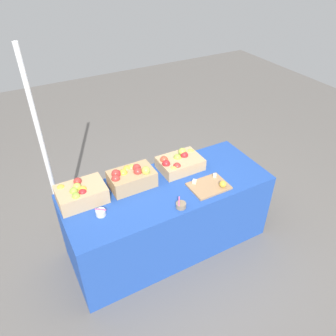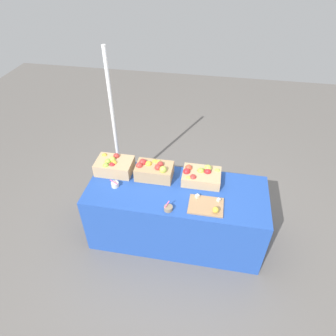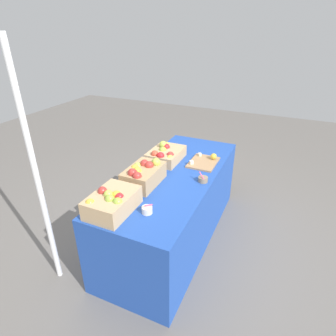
{
  "view_description": "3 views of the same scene",
  "coord_description": "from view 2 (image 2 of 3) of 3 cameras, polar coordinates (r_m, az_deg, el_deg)",
  "views": [
    {
      "loc": [
        -1.1,
        -2.01,
        2.6
      ],
      "look_at": [
        0.01,
        0.01,
        0.93
      ],
      "focal_mm": 34.91,
      "sensor_mm": 36.0,
      "label": 1
    },
    {
      "loc": [
        0.31,
        -2.24,
        2.88
      ],
      "look_at": [
        -0.09,
        -0.03,
        1.04
      ],
      "focal_mm": 31.65,
      "sensor_mm": 36.0,
      "label": 2
    },
    {
      "loc": [
        -2.15,
        -0.91,
        1.99
      ],
      "look_at": [
        -0.09,
        0.01,
        0.84
      ],
      "focal_mm": 30.3,
      "sensor_mm": 36.0,
      "label": 3
    }
  ],
  "objects": [
    {
      "name": "cutting_board_front",
      "position": [
        2.95,
        7.54,
        -7.25
      ],
      "size": [
        0.34,
        0.26,
        0.08
      ],
      "color": "tan",
      "rests_on": "table"
    },
    {
      "name": "apple_crate_left",
      "position": [
        3.34,
        -10.33,
        0.48
      ],
      "size": [
        0.4,
        0.28,
        0.18
      ],
      "color": "tan",
      "rests_on": "table"
    },
    {
      "name": "ground_plane",
      "position": [
        3.66,
        1.48,
        -12.62
      ],
      "size": [
        10.0,
        10.0,
        0.0
      ],
      "primitive_type": "plane",
      "color": "slate"
    },
    {
      "name": "table",
      "position": [
        3.38,
        1.59,
        -8.73
      ],
      "size": [
        1.9,
        0.76,
        0.74
      ],
      "primitive_type": "cube",
      "color": "#234CAD",
      "rests_on": "ground_plane"
    },
    {
      "name": "sample_bowl_near",
      "position": [
        3.18,
        -10.18,
        -3.13
      ],
      "size": [
        0.09,
        0.08,
        0.1
      ],
      "color": "silver",
      "rests_on": "table"
    },
    {
      "name": "tent_pole",
      "position": [
        3.71,
        -10.31,
        7.71
      ],
      "size": [
        0.04,
        0.04,
        1.95
      ],
      "primitive_type": "cylinder",
      "color": "white",
      "rests_on": "ground_plane"
    },
    {
      "name": "apple_crate_right",
      "position": [
        3.19,
        6.35,
        -1.52
      ],
      "size": [
        0.4,
        0.29,
        0.18
      ],
      "color": "tan",
      "rests_on": "table"
    },
    {
      "name": "sample_bowl_mid",
      "position": [
        2.89,
        0.05,
        -7.74
      ],
      "size": [
        0.09,
        0.09,
        0.09
      ],
      "color": "gray",
      "rests_on": "table"
    },
    {
      "name": "apple_crate_middle",
      "position": [
        3.21,
        -2.74,
        -0.37
      ],
      "size": [
        0.4,
        0.25,
        0.21
      ],
      "color": "tan",
      "rests_on": "table"
    }
  ]
}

